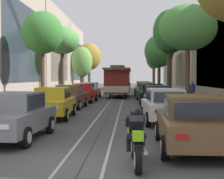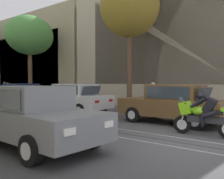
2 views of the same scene
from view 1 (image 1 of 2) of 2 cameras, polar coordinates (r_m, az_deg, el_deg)
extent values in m
plane|color=#424244|center=(31.44, 0.86, -1.72)|extent=(160.00, 160.00, 0.00)
cube|color=gray|center=(35.32, 0.22, -1.29)|extent=(0.08, 66.71, 0.01)
cube|color=gray|center=(35.29, 1.94, -1.29)|extent=(0.08, 66.71, 0.01)
cube|color=black|center=(35.30, 1.08, -1.29)|extent=(0.03, 66.71, 0.01)
cube|color=#2D3842|center=(29.37, -14.69, 7.61)|extent=(0.04, 10.27, 6.60)
cube|color=gray|center=(44.12, -11.85, 6.32)|extent=(4.76, 14.38, 10.74)
cube|color=#2D3842|center=(43.54, -8.83, 5.68)|extent=(0.04, 10.27, 6.44)
cube|color=gray|center=(58.46, -8.48, 5.26)|extent=(5.39, 14.38, 10.65)
cube|color=#2D3842|center=(57.97, -5.88, 4.77)|extent=(0.04, 10.27, 6.39)
cube|color=#2D3842|center=(28.70, 16.22, 5.55)|extent=(0.04, 10.27, 5.15)
cube|color=#BCAD93|center=(43.63, 15.49, 3.71)|extent=(5.88, 14.38, 6.74)
cube|color=#2D3842|center=(43.08, 11.69, 3.31)|extent=(0.04, 10.27, 4.05)
cube|color=#BCAD93|center=(57.92, 11.43, 4.38)|extent=(4.05, 14.38, 8.85)
cube|color=#2D3842|center=(57.64, 9.46, 3.96)|extent=(0.04, 10.27, 5.31)
cube|color=slate|center=(11.81, -16.33, -5.04)|extent=(1.95, 4.36, 0.66)
cube|color=slate|center=(11.89, -16.10, -1.94)|extent=(1.55, 2.11, 0.60)
cube|color=#2D3842|center=(11.11, -17.65, -2.34)|extent=(1.34, 0.27, 0.47)
cube|color=#2D3842|center=(13.00, -14.24, -1.67)|extent=(1.30, 0.24, 0.45)
cube|color=#2D3842|center=(11.64, -12.66, -1.99)|extent=(0.09, 1.81, 0.47)
cube|color=white|center=(9.60, -17.89, -6.10)|extent=(0.28, 0.05, 0.14)
cube|color=#B21414|center=(13.66, -10.87, -3.61)|extent=(0.28, 0.05, 0.12)
cube|color=#B21414|center=(14.00, -15.28, -3.51)|extent=(0.28, 0.05, 0.12)
cylinder|color=black|center=(10.32, -14.41, -7.91)|extent=(0.22, 0.65, 0.64)
cylinder|color=silver|center=(10.29, -13.82, -7.94)|extent=(0.03, 0.35, 0.35)
cylinder|color=black|center=(12.84, -10.47, -5.91)|extent=(0.22, 0.65, 0.64)
cylinder|color=silver|center=(12.81, -9.99, -5.92)|extent=(0.03, 0.35, 0.35)
cylinder|color=black|center=(13.41, -17.78, -5.63)|extent=(0.22, 0.65, 0.64)
cylinder|color=silver|center=(13.45, -18.21, -5.61)|extent=(0.03, 0.35, 0.35)
cube|color=gold|center=(17.44, -10.03, -2.70)|extent=(1.93, 4.35, 0.66)
cube|color=gold|center=(17.55, -9.95, -0.61)|extent=(1.54, 2.11, 0.60)
cube|color=#2D3842|center=(16.73, -10.50, -0.81)|extent=(1.34, 0.26, 0.47)
cube|color=#2D3842|center=(18.71, -9.25, -0.50)|extent=(1.30, 0.24, 0.45)
cube|color=#2D3842|center=(17.42, -7.54, -0.61)|extent=(0.08, 1.81, 0.47)
cube|color=#2D3842|center=(17.71, -12.33, -0.60)|extent=(0.08, 1.81, 0.47)
cube|color=white|center=(15.21, -9.55, -3.02)|extent=(0.28, 0.05, 0.14)
cube|color=#B21414|center=(19.46, -7.19, -1.89)|extent=(0.28, 0.05, 0.12)
cube|color=white|center=(15.46, -13.62, -2.97)|extent=(0.28, 0.05, 0.14)
cube|color=#B21414|center=(19.65, -10.41, -1.87)|extent=(0.28, 0.05, 0.12)
cylinder|color=black|center=(16.01, -7.86, -4.30)|extent=(0.22, 0.65, 0.64)
cylinder|color=silver|center=(16.00, -7.46, -4.31)|extent=(0.03, 0.35, 0.35)
cylinder|color=black|center=(16.38, -13.96, -4.20)|extent=(0.22, 0.65, 0.64)
cylinder|color=silver|center=(16.41, -14.34, -4.19)|extent=(0.03, 0.35, 0.35)
cylinder|color=black|center=(18.64, -6.57, -3.39)|extent=(0.22, 0.65, 0.64)
cylinder|color=silver|center=(18.62, -6.23, -3.39)|extent=(0.03, 0.35, 0.35)
cylinder|color=black|center=(18.95, -11.86, -3.33)|extent=(0.22, 0.65, 0.64)
cylinder|color=silver|center=(18.98, -12.18, -3.32)|extent=(0.03, 0.35, 0.35)
cube|color=brown|center=(22.79, -7.25, -1.56)|extent=(1.97, 4.37, 0.66)
cube|color=brown|center=(22.91, -7.17, 0.04)|extent=(1.56, 2.12, 0.60)
cube|color=#2D3842|center=(22.09, -7.64, -0.09)|extent=(1.34, 0.27, 0.47)
cube|color=#2D3842|center=(24.07, -6.57, 0.09)|extent=(1.30, 0.25, 0.45)
cube|color=#2D3842|center=(22.76, -5.33, 0.03)|extent=(0.10, 1.81, 0.47)
cube|color=#2D3842|center=(23.08, -8.99, 0.05)|extent=(0.10, 1.81, 0.47)
cube|color=white|center=(20.56, -7.02, -1.68)|extent=(0.28, 0.05, 0.14)
cube|color=#B21414|center=(24.79, -4.92, -1.02)|extent=(0.28, 0.05, 0.12)
cube|color=white|center=(20.82, -10.02, -1.65)|extent=(0.28, 0.05, 0.14)
cube|color=#B21414|center=(25.01, -7.44, -1.01)|extent=(0.28, 0.05, 0.12)
cylinder|color=black|center=(21.34, -5.70, -2.69)|extent=(0.22, 0.65, 0.64)
cylinder|color=silver|center=(21.32, -5.41, -2.69)|extent=(0.03, 0.35, 0.35)
cylinder|color=black|center=(21.74, -10.26, -2.62)|extent=(0.22, 0.65, 0.64)
cylinder|color=silver|center=(21.77, -10.54, -2.62)|extent=(0.03, 0.35, 0.35)
cylinder|color=black|center=(23.95, -4.50, -2.16)|extent=(0.22, 0.65, 0.64)
cylinder|color=silver|center=(23.94, -4.24, -2.16)|extent=(0.03, 0.35, 0.35)
cylinder|color=black|center=(24.31, -8.60, -2.11)|extent=(0.22, 0.65, 0.64)
cylinder|color=silver|center=(24.34, -8.85, -2.11)|extent=(0.03, 0.35, 0.35)
cube|color=red|center=(28.24, -4.85, -0.84)|extent=(2.01, 4.38, 0.66)
cube|color=red|center=(28.36, -4.79, 0.45)|extent=(1.58, 2.14, 0.60)
cube|color=#2D3842|center=(27.54, -5.11, 0.35)|extent=(1.34, 0.29, 0.47)
cube|color=#2D3842|center=(29.53, -4.38, 0.47)|extent=(1.30, 0.26, 0.45)
cube|color=#2D3842|center=(28.24, -3.30, 0.44)|extent=(0.12, 1.81, 0.47)
cube|color=#2D3842|center=(28.51, -6.27, 0.45)|extent=(0.12, 1.81, 0.47)
cube|color=white|center=(26.01, -4.51, -0.87)|extent=(0.28, 0.05, 0.14)
cube|color=#B21414|center=(30.27, -3.06, -0.45)|extent=(0.28, 0.05, 0.12)
cube|color=white|center=(26.24, -6.91, -0.86)|extent=(0.28, 0.05, 0.14)
cube|color=#B21414|center=(30.46, -5.13, -0.44)|extent=(0.28, 0.05, 0.12)
cylinder|color=black|center=(26.80, -3.52, -1.70)|extent=(0.23, 0.65, 0.64)
cylinder|color=silver|center=(26.78, -3.28, -1.70)|extent=(0.04, 0.35, 0.35)
cylinder|color=black|center=(27.14, -7.19, -1.67)|extent=(0.23, 0.65, 0.64)
cylinder|color=silver|center=(27.16, -7.41, -1.67)|extent=(0.04, 0.35, 0.35)
cylinder|color=black|center=(29.43, -2.68, -1.36)|extent=(0.23, 0.65, 0.64)
cylinder|color=silver|center=(29.41, -2.47, -1.36)|extent=(0.04, 0.35, 0.35)
cylinder|color=black|center=(29.74, -6.04, -1.33)|extent=(0.23, 0.65, 0.64)
cylinder|color=silver|center=(29.76, -6.25, -1.33)|extent=(0.04, 0.35, 0.35)
cube|color=silver|center=(34.02, -3.85, -0.34)|extent=(1.95, 4.36, 0.66)
cube|color=silver|center=(34.15, -3.82, 0.73)|extent=(1.55, 2.11, 0.60)
cube|color=#2D3842|center=(33.32, -4.04, 0.66)|extent=(1.34, 0.27, 0.47)
cube|color=#2D3842|center=(35.32, -3.53, 0.75)|extent=(1.30, 0.24, 0.45)
cube|color=#2D3842|center=(34.04, -2.57, 0.73)|extent=(0.09, 1.81, 0.47)
cube|color=#2D3842|center=(34.27, -5.05, 0.73)|extent=(0.09, 1.81, 0.47)
cube|color=white|center=(31.80, -3.45, -0.33)|extent=(0.28, 0.05, 0.14)
cube|color=#B21414|center=(36.08, -2.46, -0.04)|extent=(0.28, 0.05, 0.12)
cube|color=white|center=(31.98, -5.43, -0.32)|extent=(0.28, 0.05, 0.14)
cube|color=#B21414|center=(36.24, -4.21, -0.03)|extent=(0.28, 0.05, 0.12)
cylinder|color=black|center=(32.60, -2.68, -1.02)|extent=(0.22, 0.65, 0.64)
cylinder|color=silver|center=(32.58, -2.49, -1.02)|extent=(0.03, 0.35, 0.35)
cylinder|color=black|center=(32.87, -5.72, -1.00)|extent=(0.22, 0.65, 0.64)
cylinder|color=silver|center=(32.89, -5.91, -1.00)|extent=(0.03, 0.35, 0.35)
cylinder|color=black|center=(35.24, -2.11, -0.78)|extent=(0.22, 0.65, 0.64)
cylinder|color=silver|center=(35.22, -1.93, -0.79)|extent=(0.03, 0.35, 0.35)
cylinder|color=black|center=(35.49, -4.93, -0.77)|extent=(0.22, 0.65, 0.64)
cylinder|color=silver|center=(35.51, -5.11, -0.77)|extent=(0.03, 0.35, 0.35)
cube|color=brown|center=(10.07, 13.44, -6.25)|extent=(1.92, 4.35, 0.66)
cube|color=brown|center=(9.85, 13.61, -2.75)|extent=(1.53, 2.11, 0.60)
cube|color=#2D3842|center=(10.67, 12.89, -2.47)|extent=(1.34, 0.26, 0.47)
cube|color=#2D3842|center=(8.69, 14.84, -3.53)|extent=(1.30, 0.23, 0.45)
cube|color=#2D3842|center=(9.76, 9.26, -2.76)|extent=(0.08, 1.81, 0.47)
cube|color=#2D3842|center=(9.99, 17.85, -2.72)|extent=(0.08, 1.81, 0.47)
cube|color=white|center=(12.12, 9.24, -4.33)|extent=(0.28, 0.05, 0.14)
cube|color=#B21414|center=(7.86, 11.85, -7.86)|extent=(0.28, 0.05, 0.12)
cube|color=white|center=(12.26, 14.46, -4.30)|extent=(0.28, 0.05, 0.14)
cylinder|color=black|center=(11.33, 7.94, -6.96)|extent=(0.22, 0.65, 0.64)
cylinder|color=silver|center=(11.33, 7.38, -6.96)|extent=(0.03, 0.35, 0.35)
cylinder|color=black|center=(11.57, 16.73, -6.84)|extent=(0.22, 0.65, 0.64)
cylinder|color=silver|center=(11.60, 17.27, -6.83)|extent=(0.03, 0.35, 0.35)
cylinder|color=black|center=(8.72, 8.99, -9.72)|extent=(0.22, 0.65, 0.64)
cylinder|color=silver|center=(8.71, 8.26, -9.73)|extent=(0.03, 0.35, 0.35)
cube|color=silver|center=(15.65, 8.89, -3.24)|extent=(1.98, 4.37, 0.66)
cube|color=silver|center=(15.46, 8.98, -0.96)|extent=(1.56, 2.12, 0.60)
cube|color=#2D3842|center=(16.29, 8.54, -0.88)|extent=(1.34, 0.28, 0.47)
cube|color=#2D3842|center=(14.29, 9.68, -1.30)|extent=(1.30, 0.25, 0.45)
cube|color=#2D3842|center=(15.37, 6.22, -0.97)|extent=(0.11, 1.81, 0.47)
cube|color=#2D3842|center=(15.59, 11.70, -0.96)|extent=(0.11, 1.81, 0.47)
cube|color=white|center=(17.71, 6.08, -2.28)|extent=(0.28, 0.05, 0.14)
cube|color=#B21414|center=(13.44, 7.88, -3.69)|extent=(0.28, 0.05, 0.12)
cube|color=white|center=(17.86, 9.64, -2.26)|extent=(0.28, 0.05, 0.14)
cube|color=#B21414|center=(13.63, 12.55, -3.64)|extent=(0.28, 0.05, 0.12)
cylinder|color=black|center=(16.90, 5.26, -3.95)|extent=(0.23, 0.65, 0.64)
cylinder|color=silver|center=(16.90, 4.88, -3.95)|extent=(0.03, 0.35, 0.35)
cylinder|color=black|center=(17.14, 11.14, -3.90)|extent=(0.23, 0.65, 0.64)
cylinder|color=silver|center=(17.16, 11.50, -3.89)|extent=(0.03, 0.35, 0.35)
cylinder|color=black|center=(14.27, 6.15, -5.08)|extent=(0.23, 0.65, 0.64)
cylinder|color=silver|center=(14.26, 5.71, -5.08)|extent=(0.03, 0.35, 0.35)
cylinder|color=black|center=(14.55, 13.10, -4.98)|extent=(0.23, 0.65, 0.64)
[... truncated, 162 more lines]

